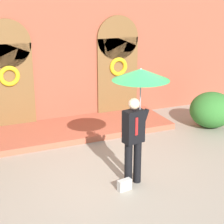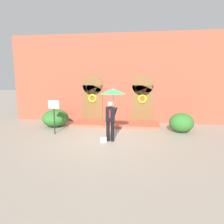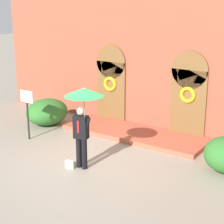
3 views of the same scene
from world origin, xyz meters
name	(u,v)px [view 1 (image 1 of 3)]	position (x,y,z in m)	size (l,w,h in m)	color
ground_plane	(123,181)	(0.00, 0.00, 0.00)	(80.00, 80.00, 0.00)	gray
building_facade	(62,30)	(0.00, 4.15, 2.68)	(14.00, 2.30, 5.60)	brown
person_with_umbrella	(139,92)	(0.24, -0.14, 1.91)	(1.10, 1.10, 2.36)	black
handbag	(125,185)	(-0.13, -0.34, 0.11)	(0.28, 0.12, 0.22)	#B7B7B2
shrub_right	(212,110)	(3.64, 1.91, 0.51)	(1.26, 1.19, 1.02)	#2D6B28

